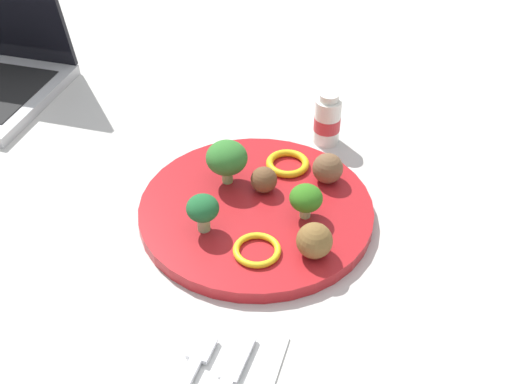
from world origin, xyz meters
TOP-DOWN VIEW (x-y plane):
  - ground_plane at (0.00, 0.00)m, footprint 4.00×4.00m
  - plate at (0.00, 0.00)m, footprint 0.28×0.28m
  - broccoli_floret_front_left at (0.03, 0.05)m, footprint 0.05×0.05m
  - broccoli_floret_front_right at (-0.00, -0.06)m, footprint 0.04×0.04m
  - broccoli_floret_mid_right at (-0.06, 0.04)m, footprint 0.04×0.04m
  - meatball_front_right at (0.03, -0.00)m, footprint 0.03×0.03m
  - meatball_far_rim at (0.07, -0.07)m, footprint 0.04×0.04m
  - meatball_near_rim at (-0.06, -0.09)m, footprint 0.04×0.04m
  - pepper_ring_front_left at (0.09, -0.01)m, footprint 0.08×0.08m
  - pepper_ring_front_right at (-0.08, -0.03)m, footprint 0.07×0.07m
  - fork at (-0.24, -0.02)m, footprint 0.12×0.02m
  - yogurt_bottle at (0.18, -0.04)m, footprint 0.04×0.04m

SIDE VIEW (x-z plane):
  - ground_plane at x=0.00m, z-range 0.00..0.00m
  - fork at x=-0.24m, z-range 0.00..0.01m
  - plate at x=0.00m, z-range 0.00..0.02m
  - pepper_ring_front_right at x=-0.08m, z-range 0.02..0.02m
  - pepper_ring_front_left at x=0.09m, z-range 0.02..0.03m
  - meatball_front_right at x=0.03m, z-range 0.02..0.05m
  - yogurt_bottle at x=0.18m, z-range 0.00..0.07m
  - meatball_far_rim at x=0.07m, z-range 0.02..0.05m
  - meatball_near_rim at x=-0.06m, z-range 0.02..0.06m
  - broccoli_floret_front_right at x=0.00m, z-range 0.02..0.06m
  - broccoli_floret_mid_right at x=-0.06m, z-range 0.02..0.07m
  - broccoli_floret_front_left at x=0.03m, z-range 0.02..0.08m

